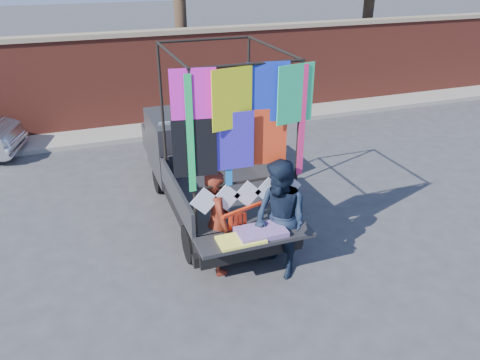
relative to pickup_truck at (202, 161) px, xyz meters
name	(u,v)px	position (x,y,z in m)	size (l,w,h in m)	color
ground	(246,252)	(0.15, -2.11, -0.81)	(90.00, 90.00, 0.00)	#38383A
brick_wall	(159,78)	(0.15, 4.89, 0.52)	(30.00, 0.45, 2.61)	maroon
curb	(167,128)	(0.15, 4.19, -0.75)	(30.00, 1.20, 0.12)	gray
pickup_truck	(202,161)	(0.00, 0.00, 0.00)	(2.03, 5.11, 3.21)	black
woman	(217,222)	(-0.43, -2.38, 0.04)	(0.62, 0.41, 1.70)	maroon
man	(280,220)	(0.43, -2.76, 0.12)	(0.90, 0.70, 1.86)	#131D31
streamer_bundle	(242,220)	(-0.10, -2.58, 0.12)	(0.91, 0.33, 0.65)	red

